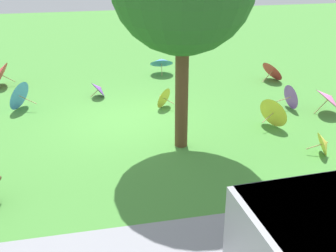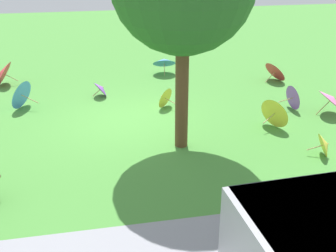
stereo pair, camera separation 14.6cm
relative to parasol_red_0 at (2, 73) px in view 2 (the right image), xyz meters
name	(u,v)px [view 2 (the right image)]	position (x,y,z in m)	size (l,w,h in m)	color
ground	(129,122)	(-3.88, 3.97, -0.44)	(40.00, 40.00, 0.00)	#478C38
parasol_red_0	(2,73)	(0.00, 0.00, 0.00)	(0.87, 1.01, 0.89)	tan
parasol_purple_0	(295,97)	(-8.76, 3.97, -0.07)	(0.71, 0.75, 0.74)	tan
parasol_yellow_1	(325,144)	(-8.09, 6.83, -0.16)	(0.62, 0.63, 0.57)	tan
parasol_purple_1	(101,88)	(-3.25, 1.77, -0.17)	(0.60, 0.70, 0.55)	tan
parasol_pink_0	(332,99)	(-9.57, 4.56, 0.03)	(0.85, 0.94, 0.81)	tan
parasol_red_2	(276,71)	(-9.36, 1.36, -0.06)	(0.89, 1.01, 0.77)	tan
parasol_yellow_3	(163,97)	(-5.00, 3.10, -0.12)	(0.67, 0.68, 0.65)	tan
parasol_yellow_4	(277,112)	(-7.67, 5.08, -0.01)	(0.88, 0.95, 0.86)	tan
parasol_blue_1	(164,61)	(-5.66, -0.29, 0.03)	(0.93, 0.91, 0.77)	tan
parasol_blue_2	(19,94)	(-0.83, 2.33, 0.00)	(0.97, 0.99, 0.89)	tan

